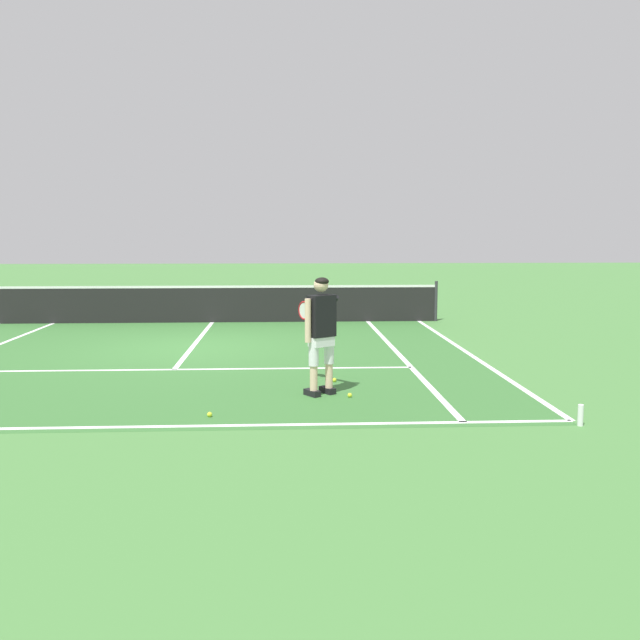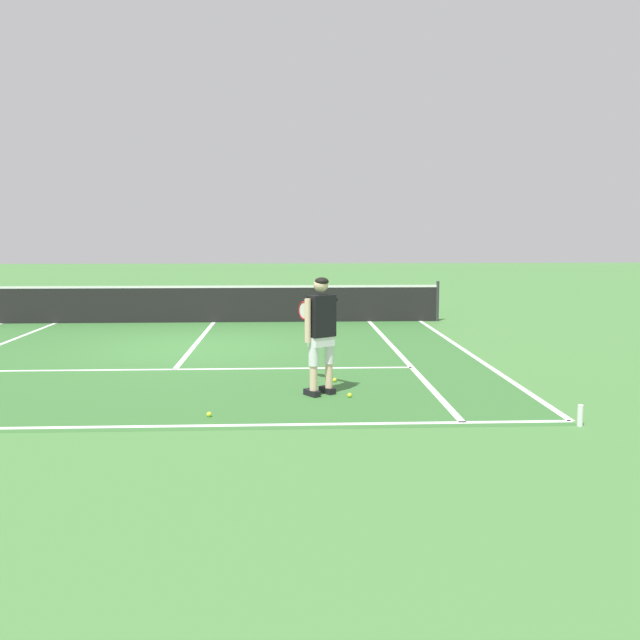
% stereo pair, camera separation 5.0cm
% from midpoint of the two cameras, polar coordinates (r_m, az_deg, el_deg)
% --- Properties ---
extents(ground_plane, '(80.00, 80.00, 0.00)m').
position_cam_midpoint_polar(ground_plane, '(14.60, -10.22, -2.21)').
color(ground_plane, '#477F3D').
extents(court_inner_surface, '(10.98, 10.39, 0.00)m').
position_cam_midpoint_polar(court_inner_surface, '(13.67, -10.74, -2.85)').
color(court_inner_surface, '#387033').
rests_on(court_inner_surface, ground).
extents(line_baseline, '(10.98, 0.10, 0.01)m').
position_cam_midpoint_polar(line_baseline, '(8.87, -15.28, -8.40)').
color(line_baseline, white).
rests_on(line_baseline, ground).
extents(line_service, '(8.23, 0.10, 0.01)m').
position_cam_midpoint_polar(line_service, '(12.30, -11.65, -3.97)').
color(line_service, white).
rests_on(line_service, ground).
extents(line_centre_service, '(0.10, 6.40, 0.01)m').
position_cam_midpoint_polar(line_centre_service, '(15.42, -9.81, -1.69)').
color(line_centre_service, white).
rests_on(line_centre_service, ground).
extents(line_singles_right, '(0.10, 9.99, 0.01)m').
position_cam_midpoint_polar(line_singles_right, '(13.71, 6.57, -2.73)').
color(line_singles_right, white).
rests_on(line_singles_right, ground).
extents(line_doubles_right, '(0.10, 9.99, 0.01)m').
position_cam_midpoint_polar(line_doubles_right, '(13.99, 12.14, -2.64)').
color(line_doubles_right, white).
rests_on(line_doubles_right, ground).
extents(tennis_net, '(11.96, 0.08, 1.07)m').
position_cam_midpoint_polar(tennis_net, '(18.52, -8.62, 1.33)').
color(tennis_net, '#333338').
rests_on(tennis_net, ground).
extents(tennis_player, '(0.60, 1.21, 1.71)m').
position_cam_midpoint_polar(tennis_player, '(10.03, 0.19, -0.61)').
color(tennis_player, black).
rests_on(tennis_player, ground).
extents(tennis_ball_near_feet, '(0.07, 0.07, 0.07)m').
position_cam_midpoint_polar(tennis_ball_near_feet, '(10.05, 2.57, -6.15)').
color(tennis_ball_near_feet, '#CCE02D').
rests_on(tennis_ball_near_feet, ground).
extents(tennis_ball_by_baseline, '(0.07, 0.07, 0.07)m').
position_cam_midpoint_polar(tennis_ball_by_baseline, '(11.05, 1.33, -4.92)').
color(tennis_ball_by_baseline, '#CCE02D').
rests_on(tennis_ball_by_baseline, ground).
extents(tennis_ball_mid_court, '(0.07, 0.07, 0.07)m').
position_cam_midpoint_polar(tennis_ball_mid_court, '(9.11, -8.89, -7.62)').
color(tennis_ball_mid_court, '#CCE02D').
rests_on(tennis_ball_mid_court, ground).
extents(water_bottle, '(0.07, 0.07, 0.26)m').
position_cam_midpoint_polar(water_bottle, '(9.14, 20.63, -7.31)').
color(water_bottle, white).
rests_on(water_bottle, ground).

